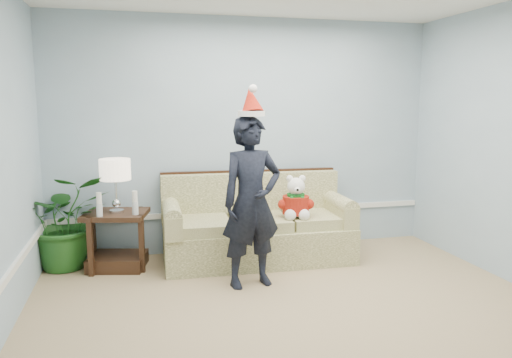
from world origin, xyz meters
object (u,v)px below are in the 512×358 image
Objects in this scene: sofa at (256,229)px; table_lamp at (115,172)px; side_table at (117,246)px; teddy_bear at (296,202)px; houseplant at (66,221)px; man at (252,202)px.

sofa is 3.69× the size of table_lamp.
side_table is at bearing 114.83° from table_lamp.
side_table is at bearing -178.03° from teddy_bear.
side_table is 0.72× the size of houseplant.
side_table is at bearing -16.25° from houseplant.
table_lamp reaches higher than sofa.
houseplant reaches higher than teddy_bear.
table_lamp reaches higher than teddy_bear.
sofa is at bearing -5.43° from houseplant.
table_lamp is 0.35× the size of man.
houseplant reaches higher than side_table.
man is (1.25, -0.79, -0.22)m from table_lamp.
houseplant is 2.05m from man.
teddy_bear reaches higher than sofa.
man is at bearing -105.52° from sofa.
man reaches higher than side_table.
man is (1.78, -0.97, 0.31)m from houseplant.
table_lamp is at bearing -65.17° from side_table.
table_lamp is (0.01, -0.03, 0.80)m from side_table.
sofa is 0.56m from teddy_bear.
houseplant is at bearing -179.72° from teddy_bear.
houseplant is 2.14× the size of teddy_bear.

